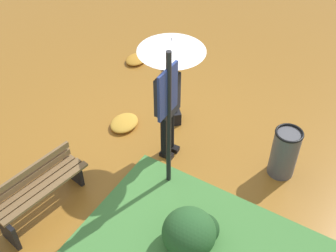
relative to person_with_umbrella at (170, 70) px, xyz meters
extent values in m
plane|color=#9E6623|center=(-0.12, 0.07, -1.55)|extent=(18.00, 18.00, 0.00)
cylinder|color=black|center=(-0.17, -0.01, -1.12)|extent=(0.12, 0.12, 0.86)
cylinder|color=black|center=(0.01, -0.01, -1.12)|extent=(0.12, 0.12, 0.86)
cube|color=black|center=(-0.17, -0.05, -1.51)|extent=(0.12, 0.22, 0.08)
cube|color=black|center=(0.01, -0.05, -1.51)|extent=(0.12, 0.22, 0.08)
cube|color=#232328|center=(-0.08, -0.01, -0.37)|extent=(0.39, 0.26, 0.64)
sphere|color=tan|center=(-0.08, -0.01, 0.09)|extent=(0.20, 0.20, 0.20)
ellipsoid|color=black|center=(-0.08, -0.01, 0.12)|extent=(0.20, 0.20, 0.15)
cylinder|color=#232328|center=(-0.29, -0.04, -0.16)|extent=(0.18, 0.13, 0.18)
cylinder|color=#232328|center=(-0.25, -0.05, -0.07)|extent=(0.24, 0.11, 0.33)
cube|color=black|center=(-0.17, -0.03, 0.07)|extent=(0.07, 0.02, 0.14)
cylinder|color=#232328|center=(0.08, -0.01, -0.13)|extent=(0.11, 0.10, 0.09)
cylinder|color=#232328|center=(0.07, 0.00, -0.04)|extent=(0.10, 0.09, 0.23)
cylinder|color=#A5A5AD|center=(0.06, 0.01, 0.27)|extent=(0.02, 0.02, 0.41)
cone|color=silver|center=(0.06, 0.01, 0.37)|extent=(0.96, 0.96, 0.16)
sphere|color=#A5A5AD|center=(0.06, 0.01, 0.48)|extent=(0.02, 0.02, 0.02)
cylinder|color=black|center=(-0.60, -0.35, -0.40)|extent=(0.07, 0.07, 2.30)
cube|color=navy|center=(-0.60, -0.33, 0.15)|extent=(0.44, 0.04, 0.70)
cube|color=silver|center=(-0.60, -0.32, 0.15)|extent=(0.38, 0.01, 0.64)
cube|color=black|center=(0.67, 0.28, -1.43)|extent=(0.32, 0.31, 0.24)
torus|color=black|center=(0.67, 0.28, -1.27)|extent=(0.14, 0.13, 0.18)
cube|color=black|center=(-2.60, 0.87, -1.33)|extent=(0.12, 0.36, 0.44)
cube|color=black|center=(-1.32, 0.87, -1.33)|extent=(0.12, 0.36, 0.44)
cube|color=brown|center=(-1.96, 0.75, -1.09)|extent=(1.40, 0.32, 0.04)
cube|color=brown|center=(-1.96, 0.87, -1.09)|extent=(1.40, 0.32, 0.04)
cube|color=brown|center=(-1.96, 0.99, -1.09)|extent=(1.40, 0.32, 0.04)
cube|color=brown|center=(-1.96, 1.04, -0.99)|extent=(1.39, 0.26, 0.10)
cube|color=brown|center=(-1.96, 1.04, -0.85)|extent=(1.39, 0.26, 0.10)
cylinder|color=#4C4C51|center=(0.47, -1.72, -1.15)|extent=(0.40, 0.40, 0.80)
torus|color=black|center=(0.47, -1.72, -0.74)|extent=(0.42, 0.42, 0.04)
ellipsoid|color=#285628|center=(-1.44, -1.16, -1.24)|extent=(0.70, 0.70, 0.63)
ellipsoid|color=#1E421E|center=(-1.23, -1.27, -1.34)|extent=(0.42, 0.42, 0.42)
ellipsoid|color=gold|center=(0.08, 0.97, -1.49)|extent=(0.55, 0.44, 0.12)
ellipsoid|color=#C68428|center=(1.84, 1.93, -1.50)|extent=(0.49, 0.39, 0.11)
camera|label=1|loc=(-4.30, -2.60, 3.47)|focal=46.24mm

